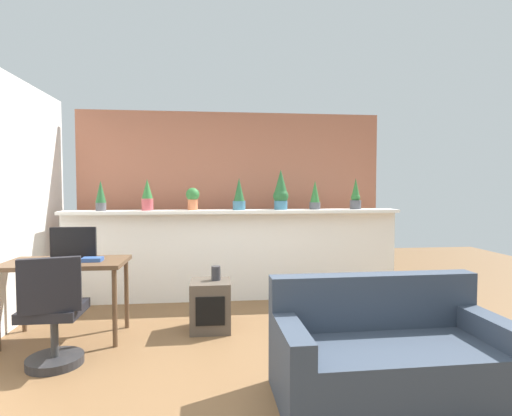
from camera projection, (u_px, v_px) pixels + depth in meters
The scene contains 18 objects.
ground_plane at pixel (248, 368), 3.20m from camera, with size 12.00×12.00×0.00m, color brown.
divider_wall at pixel (234, 256), 5.16m from camera, with size 4.23×0.16×1.12m, color white.
plant_shelf at pixel (235, 211), 5.09m from camera, with size 4.23×0.37×0.04m, color white.
brick_wall_behind at pixel (232, 201), 5.72m from camera, with size 4.23×0.10×2.50m, color #AD664C.
potted_plant_0 at pixel (101, 196), 4.87m from camera, with size 0.12×0.12×0.37m.
potted_plant_1 at pixel (147, 195), 4.95m from camera, with size 0.14×0.14×0.39m.
potted_plant_2 at pixel (193, 198), 5.04m from camera, with size 0.17×0.17×0.28m.
potted_plant_3 at pixel (239, 195), 5.08m from camera, with size 0.16×0.16×0.41m.
potted_plant_4 at pixel (281, 191), 5.16m from camera, with size 0.20×0.20×0.52m.
potted_plant_5 at pixel (315, 196), 5.22m from camera, with size 0.14×0.14×0.38m.
potted_plant_6 at pixel (356, 196), 5.28m from camera, with size 0.14×0.14×0.41m.
desk at pixel (66, 270), 3.80m from camera, with size 1.10×0.60×0.75m.
tv_monitor at pixel (73, 243), 3.87m from camera, with size 0.42×0.04×0.31m, color black.
office_chair at pixel (53, 320), 3.19m from camera, with size 0.49×0.49×0.91m.
side_cube_shelf at pixel (210, 305), 4.06m from camera, with size 0.40×0.41×0.50m.
vase_on_shelf at pixel (216, 273), 4.08m from camera, with size 0.09×0.09×0.14m, color #2D2D33.
book_on_desk at pixel (92, 259), 3.77m from camera, with size 0.18×0.13×0.04m, color #2D4C8C.
couch at pixel (388, 356), 2.76m from camera, with size 1.57×0.79×0.80m.
Camera 1 is at (-0.27, -3.12, 1.44)m, focal length 28.13 mm.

